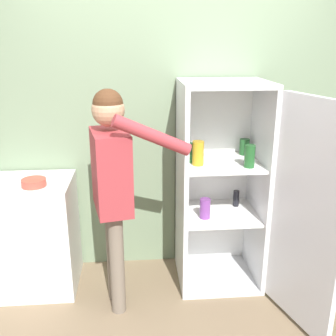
# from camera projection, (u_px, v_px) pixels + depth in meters

# --- Properties ---
(ground_plane) EXTENTS (12.00, 12.00, 0.00)m
(ground_plane) POSITION_uv_depth(u_px,v_px,m) (182.00, 328.00, 2.86)
(ground_plane) COLOR #7A664C
(wall_back) EXTENTS (7.00, 0.06, 2.55)m
(wall_back) POSITION_uv_depth(u_px,v_px,m) (170.00, 127.00, 3.38)
(wall_back) COLOR gray
(wall_back) RESTS_ON ground_plane
(refrigerator) EXTENTS (0.91, 1.26, 1.70)m
(refrigerator) POSITION_uv_depth(u_px,v_px,m) (236.00, 190.00, 3.13)
(refrigerator) COLOR silver
(refrigerator) RESTS_ON ground_plane
(person) EXTENTS (0.72, 0.56, 1.69)m
(person) POSITION_uv_depth(u_px,v_px,m) (113.00, 175.00, 2.79)
(person) COLOR #726656
(person) RESTS_ON ground_plane
(counter) EXTENTS (0.67, 0.57, 0.93)m
(counter) POSITION_uv_depth(u_px,v_px,m) (34.00, 235.00, 3.23)
(counter) COLOR white
(counter) RESTS_ON ground_plane
(bowl) EXTENTS (0.18, 0.18, 0.06)m
(bowl) POSITION_uv_depth(u_px,v_px,m) (34.00, 183.00, 2.98)
(bowl) COLOR #B24738
(bowl) RESTS_ON counter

